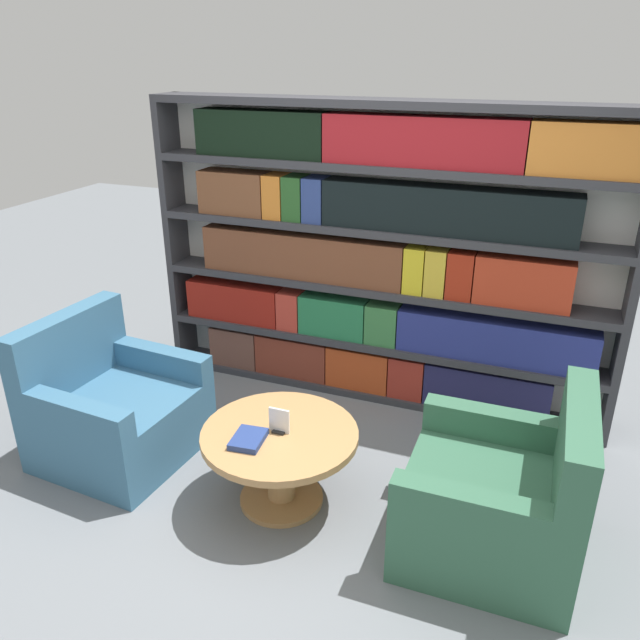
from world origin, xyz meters
name	(u,v)px	position (x,y,z in m)	size (l,w,h in m)	color
ground_plane	(297,515)	(0.00, 0.00, 0.00)	(14.00, 14.00, 0.00)	slate
bookshelf	(379,260)	(0.01, 1.42, 1.00)	(3.14, 0.30, 2.02)	silver
armchair_left	(114,410)	(-1.26, 0.14, 0.29)	(0.87, 0.89, 0.86)	#386684
armchair_right	(499,500)	(1.01, 0.14, 0.29)	(0.82, 0.83, 0.86)	#336047
coffee_table	(280,452)	(-0.12, 0.08, 0.32)	(0.83, 0.83, 0.45)	#AD7F4C
table_sign	(279,422)	(-0.12, 0.08, 0.50)	(0.11, 0.06, 0.14)	black
stray_book	(248,439)	(-0.23, -0.06, 0.46)	(0.17, 0.22, 0.03)	navy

